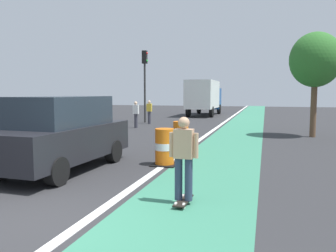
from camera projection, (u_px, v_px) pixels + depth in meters
name	position (u px, v px, depth m)	size (l,w,h in m)	color
ground_plane	(30.00, 221.00, 5.74)	(100.00, 100.00, 0.00)	#2D2D30
bike_lane_strip	(236.00, 137.00, 16.57)	(2.50, 80.00, 0.01)	#387F60
lane_divider_stripe	(205.00, 136.00, 16.98)	(0.20, 80.00, 0.01)	silver
skateboarder_on_lane	(184.00, 157.00, 6.53)	(0.57, 0.81, 1.69)	black
parked_suv_nearest	(62.00, 133.00, 9.40)	(2.05, 4.66, 2.04)	black
traffic_barrel_front	(165.00, 147.00, 10.10)	(0.73, 0.73, 1.09)	orange
traffic_barrel_mid	(181.00, 137.00, 12.60)	(0.73, 0.73, 1.09)	orange
delivery_truck_down_block	(204.00, 96.00, 31.98)	(2.37, 7.60, 3.23)	silver
traffic_light_corner	(145.00, 73.00, 24.34)	(0.41, 0.32, 5.10)	#2D2D2D
pedestrian_crossing	(149.00, 111.00, 23.42)	(0.34, 0.20, 1.61)	#33333D
pedestrian_waiting	(136.00, 114.00, 20.75)	(0.34, 0.20, 1.61)	#33333D
street_tree_sidewalk	(315.00, 60.00, 16.22)	(2.40, 2.40, 5.00)	brown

